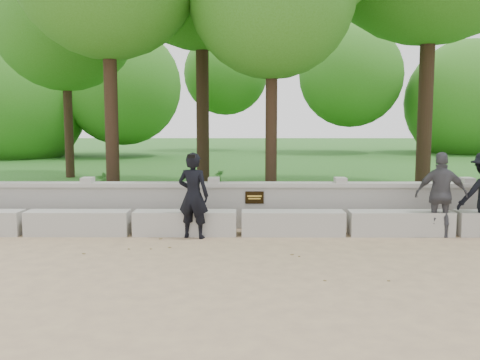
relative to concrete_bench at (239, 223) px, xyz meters
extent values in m
plane|color=tan|center=(0.00, -1.90, -0.22)|extent=(80.00, 80.00, 0.00)
cube|color=#195A16|center=(0.00, 12.10, -0.10)|extent=(40.00, 22.00, 0.25)
cube|color=#AAA7A0|center=(-3.00, 0.00, 0.00)|extent=(1.90, 0.45, 0.45)
cube|color=#AAA7A0|center=(-1.00, 0.00, 0.00)|extent=(1.90, 0.45, 0.45)
cube|color=#AAA7A0|center=(1.00, 0.00, 0.00)|extent=(1.90, 0.45, 0.45)
cube|color=#AAA7A0|center=(3.00, 0.00, 0.00)|extent=(1.90, 0.45, 0.45)
cube|color=#9F9D97|center=(0.00, 0.70, 0.18)|extent=(12.50, 0.25, 0.82)
cube|color=#AAA7A0|center=(0.00, 0.70, 0.64)|extent=(12.50, 0.35, 0.08)
cube|color=black|center=(0.30, 0.56, 0.40)|extent=(0.36, 0.02, 0.24)
imported|color=black|center=(-0.82, -0.26, 0.55)|extent=(0.65, 0.52, 1.56)
cube|color=black|center=(-0.82, -0.57, 1.28)|extent=(0.14, 0.06, 0.07)
imported|color=#44444A|center=(3.68, -0.15, 0.55)|extent=(0.96, 0.52, 1.56)
cylinder|color=#382619|center=(-5.58, 7.60, 2.11)|extent=(0.28, 0.28, 4.17)
sphere|color=#2E6C14|center=(-5.58, 7.60, 5.46)|extent=(4.61, 4.61, 4.61)
cylinder|color=#382619|center=(-2.86, 2.20, 2.24)|extent=(0.30, 0.30, 4.43)
cylinder|color=#382619|center=(-1.06, 5.39, 2.67)|extent=(0.36, 0.36, 5.29)
cylinder|color=#382619|center=(0.71, 2.20, 1.96)|extent=(0.26, 0.26, 3.87)
cylinder|color=#382619|center=(4.97, 4.68, 2.91)|extent=(0.39, 0.39, 5.78)
imported|color=#327327|center=(-3.15, 2.56, 0.36)|extent=(0.42, 0.38, 0.66)
imported|color=#327327|center=(1.04, 1.40, 0.30)|extent=(0.38, 0.39, 0.55)
imported|color=#327327|center=(-0.56, 4.45, 0.29)|extent=(0.39, 0.40, 0.53)
camera|label=1|loc=(0.06, -9.77, 1.92)|focal=40.00mm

